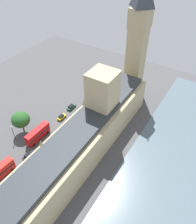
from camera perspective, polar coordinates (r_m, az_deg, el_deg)
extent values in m
plane|color=#4C4C4F|center=(82.40, -5.14, -10.10)|extent=(150.52, 150.52, 0.00)
cube|color=slate|center=(75.49, 20.72, -21.51)|extent=(44.78, 135.47, 0.25)
cube|color=tan|center=(76.88, -4.19, -7.91)|extent=(13.80, 74.64, 12.24)
cube|color=tan|center=(79.70, 1.12, 1.74)|extent=(8.99, 8.99, 26.78)
cube|color=#2D3338|center=(71.77, -4.46, -4.31)|extent=(10.49, 71.66, 1.60)
cone|color=tan|center=(96.65, 4.05, 9.50)|extent=(1.20, 1.20, 2.08)
cone|color=tan|center=(80.78, -3.66, 2.66)|extent=(1.20, 1.20, 3.12)
cone|color=tan|center=(69.33, -14.33, -7.58)|extent=(1.20, 1.20, 2.32)
cube|color=tan|center=(101.81, 9.37, 12.22)|extent=(6.85, 6.85, 30.83)
cube|color=tan|center=(94.07, 10.74, 22.49)|extent=(7.53, 7.53, 7.72)
cylinder|color=silver|center=(95.50, 8.43, 23.02)|extent=(0.25, 5.20, 5.20)
torus|color=black|center=(95.50, 8.43, 23.02)|extent=(0.24, 5.44, 5.44)
cylinder|color=silver|center=(97.54, 11.75, 23.04)|extent=(5.20, 0.25, 5.20)
torus|color=black|center=(97.54, 11.75, 23.04)|extent=(5.44, 0.24, 5.44)
cube|color=navy|center=(102.86, -2.08, 3.26)|extent=(1.84, 4.55, 0.75)
cube|color=black|center=(102.28, -2.16, 3.50)|extent=(1.53, 2.56, 0.65)
cylinder|color=black|center=(104.39, -2.00, 3.66)|extent=(0.26, 0.68, 0.68)
cylinder|color=black|center=(103.66, -1.25, 3.37)|extent=(0.26, 0.68, 0.68)
cylinder|color=black|center=(102.55, -2.91, 2.82)|extent=(0.26, 0.68, 0.68)
cylinder|color=black|center=(101.80, -2.16, 2.52)|extent=(0.26, 0.68, 0.68)
cube|color=#19472D|center=(99.20, -6.79, 1.26)|extent=(2.03, 4.48, 0.75)
cube|color=black|center=(98.62, -6.90, 1.50)|extent=(1.66, 2.52, 0.65)
cylinder|color=black|center=(100.68, -6.65, 1.70)|extent=(0.27, 0.69, 0.68)
cylinder|color=black|center=(99.80, -5.88, 1.35)|extent=(0.27, 0.69, 0.68)
cylinder|color=black|center=(99.11, -7.67, 0.83)|extent=(0.27, 0.69, 0.68)
cylinder|color=black|center=(98.20, -6.90, 0.47)|extent=(0.27, 0.69, 0.68)
cube|color=gold|center=(94.86, -9.21, -1.29)|extent=(1.74, 4.02, 0.75)
cube|color=black|center=(94.29, -9.34, -1.05)|extent=(1.45, 2.25, 0.65)
cylinder|color=black|center=(96.19, -9.06, -0.85)|extent=(0.26, 0.68, 0.68)
cylinder|color=black|center=(95.39, -8.35, -1.19)|extent=(0.26, 0.68, 0.68)
cylinder|color=black|center=(94.86, -10.04, -1.73)|extent=(0.26, 0.68, 0.68)
cylinder|color=black|center=(94.05, -9.32, -2.08)|extent=(0.26, 0.68, 0.68)
cube|color=#B20C0F|center=(87.35, -15.09, -5.32)|extent=(2.69, 10.54, 4.20)
cube|color=black|center=(87.29, -15.10, -5.28)|extent=(2.74, 10.14, 0.70)
cylinder|color=black|center=(91.03, -13.77, -4.54)|extent=(0.37, 1.11, 1.10)
cylinder|color=black|center=(89.75, -12.71, -5.14)|extent=(0.37, 1.11, 1.10)
cylinder|color=black|center=(88.09, -17.05, -7.37)|extent=(0.37, 1.11, 1.10)
cylinder|color=black|center=(86.77, -16.00, -8.04)|extent=(0.37, 1.11, 1.10)
cube|color=black|center=(83.86, -17.19, -10.51)|extent=(1.79, 4.51, 0.75)
cube|color=black|center=(83.25, -17.39, -10.31)|extent=(1.50, 2.53, 0.65)
cylinder|color=black|center=(85.09, -16.84, -9.80)|extent=(0.25, 0.68, 0.68)
cylinder|color=black|center=(84.20, -16.05, -10.30)|extent=(0.25, 0.68, 0.68)
cylinder|color=black|center=(84.12, -18.22, -11.04)|extent=(0.25, 0.68, 0.68)
cylinder|color=black|center=(83.22, -17.44, -11.56)|extent=(0.25, 0.68, 0.68)
cylinder|color=black|center=(83.49, -21.91, -12.70)|extent=(0.43, 1.12, 1.10)
cylinder|color=black|center=(82.12, -20.94, -13.56)|extent=(0.43, 1.12, 1.10)
cylinder|color=maroon|center=(96.30, -2.13, 0.11)|extent=(0.62, 0.62, 1.43)
sphere|color=tan|center=(95.74, -2.14, 0.49)|extent=(0.27, 0.27, 0.27)
cube|color=#336B60|center=(96.21, -1.96, 0.12)|extent=(0.22, 0.34, 0.26)
cylinder|color=brown|center=(92.00, -18.46, -3.91)|extent=(0.56, 0.56, 3.92)
ellipsoid|color=#235623|center=(88.97, -19.07, -1.85)|extent=(6.90, 6.90, 5.87)
cylinder|color=black|center=(89.32, -20.68, -5.15)|extent=(0.18, 0.18, 6.41)
sphere|color=#F2EAC6|center=(86.97, -21.22, -3.56)|extent=(0.56, 0.56, 0.56)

